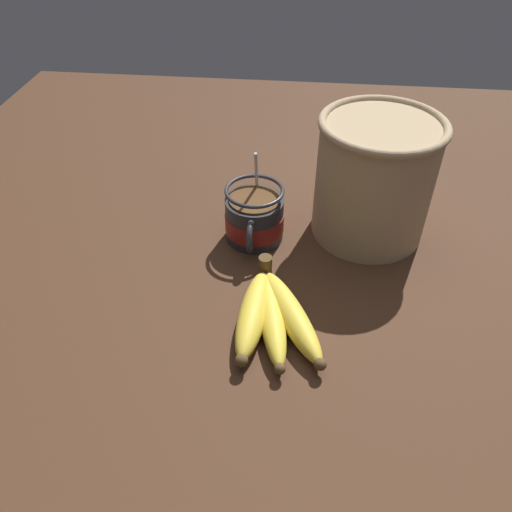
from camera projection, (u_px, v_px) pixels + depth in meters
table at (269, 254)px, 81.29cm from camera, size 139.63×139.63×2.52cm
coffee_mug at (254, 218)px, 80.01cm from camera, size 13.69×9.53×14.66cm
banana_bunch at (272, 315)px, 66.99cm from camera, size 19.18×13.11×4.17cm
woven_basket at (374, 177)px, 77.48cm from camera, size 19.07×19.07×19.71cm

